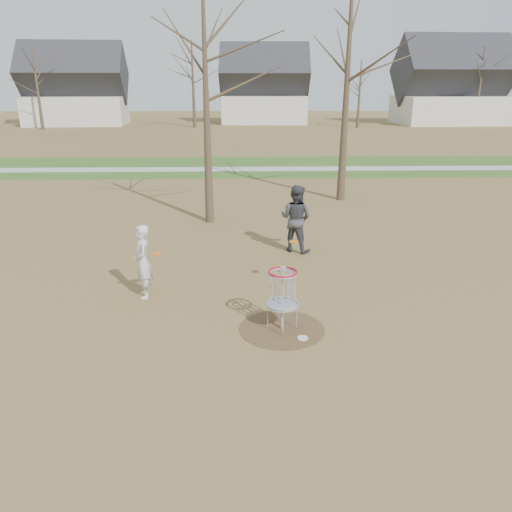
{
  "coord_description": "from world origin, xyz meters",
  "views": [
    {
      "loc": [
        -0.81,
        -9.31,
        4.91
      ],
      "look_at": [
        -0.5,
        1.5,
        1.1
      ],
      "focal_mm": 35.0,
      "sensor_mm": 36.0,
      "label": 1
    }
  ],
  "objects_px": {
    "player_standing": "(143,262)",
    "disc_golf_basket": "(283,289)",
    "player_throwing": "(296,218)",
    "disc_grounded": "(303,338)"
  },
  "relations": [
    {
      "from": "player_standing",
      "to": "disc_golf_basket",
      "type": "bearing_deg",
      "value": 44.27
    },
    {
      "from": "player_throwing",
      "to": "disc_grounded",
      "type": "relative_size",
      "value": 9.23
    },
    {
      "from": "disc_grounded",
      "to": "disc_golf_basket",
      "type": "height_order",
      "value": "disc_golf_basket"
    },
    {
      "from": "disc_golf_basket",
      "to": "player_throwing",
      "type": "bearing_deg",
      "value": 81.13
    },
    {
      "from": "player_throwing",
      "to": "disc_grounded",
      "type": "xyz_separation_m",
      "value": [
        -0.41,
        -5.52,
        -1.0
      ]
    },
    {
      "from": "player_standing",
      "to": "player_throwing",
      "type": "relative_size",
      "value": 0.87
    },
    {
      "from": "disc_grounded",
      "to": "disc_golf_basket",
      "type": "bearing_deg",
      "value": 131.59
    },
    {
      "from": "player_standing",
      "to": "disc_grounded",
      "type": "bearing_deg",
      "value": 41.67
    },
    {
      "from": "disc_grounded",
      "to": "player_standing",
      "type": "bearing_deg",
      "value": 148.13
    },
    {
      "from": "player_standing",
      "to": "disc_grounded",
      "type": "height_order",
      "value": "player_standing"
    }
  ]
}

